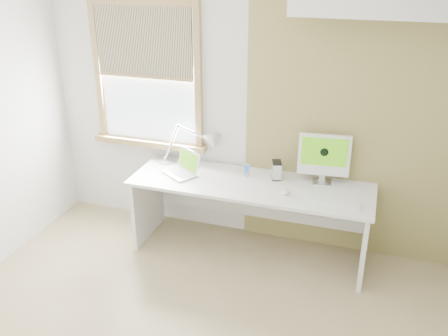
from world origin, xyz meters
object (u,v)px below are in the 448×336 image
at_px(desk_lamp, 204,144).
at_px(external_drive, 277,170).
at_px(imac, 324,156).
at_px(laptop, 184,168).
at_px(desk, 252,199).

bearing_deg(desk_lamp, external_drive, -7.89).
height_order(external_drive, imac, imac).
bearing_deg(external_drive, imac, 8.67).
distance_m(desk_lamp, external_drive, 0.76).
distance_m(desk_lamp, imac, 1.16).
bearing_deg(laptop, desk_lamp, 67.75).
height_order(desk_lamp, imac, imac).
relative_size(laptop, external_drive, 2.34).
relative_size(desk, laptop, 5.60).
bearing_deg(desk, desk_lamp, 158.81).
height_order(desk, laptop, laptop).
height_order(desk, external_drive, external_drive).
distance_m(desk, desk_lamp, 0.71).
bearing_deg(desk_lamp, laptop, -112.25).
relative_size(desk, imac, 4.74).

